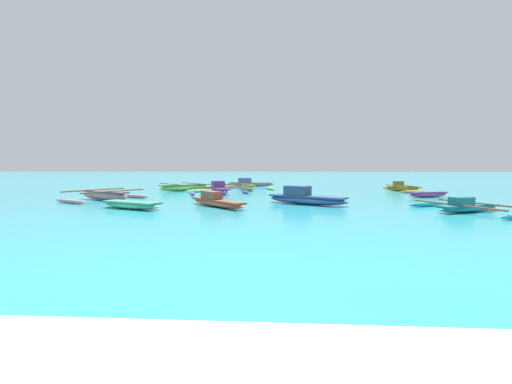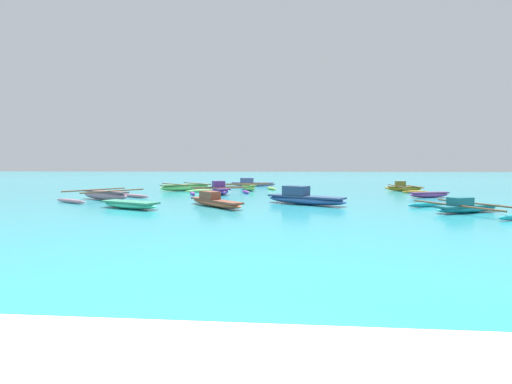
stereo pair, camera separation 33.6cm
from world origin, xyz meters
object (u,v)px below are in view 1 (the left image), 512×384
(moored_boat_3, at_px, (219,190))
(moored_boat_4, at_px, (305,198))
(moored_boat_0, at_px, (247,187))
(moored_boat_2, at_px, (104,195))
(moored_boat_5, at_px, (428,194))
(moored_boat_8, at_px, (467,207))
(moored_boat_6, at_px, (216,201))
(moored_boat_9, at_px, (185,187))
(moored_boat_1, at_px, (402,188))
(moored_boat_10, at_px, (250,183))
(moored_boat_7, at_px, (132,205))

(moored_boat_3, xyz_separation_m, moored_boat_4, (4.99, -5.56, 0.02))
(moored_boat_0, bearing_deg, moored_boat_2, -63.39)
(moored_boat_5, relative_size, moored_boat_8, 0.55)
(moored_boat_8, bearing_deg, moored_boat_3, 119.86)
(moored_boat_4, bearing_deg, moored_boat_2, -153.85)
(moored_boat_6, height_order, moored_boat_9, moored_boat_6)
(moored_boat_0, distance_m, moored_boat_1, 11.21)
(moored_boat_5, height_order, moored_boat_6, moored_boat_6)
(moored_boat_5, bearing_deg, moored_boat_10, 120.52)
(moored_boat_9, bearing_deg, moored_boat_10, 9.68)
(moored_boat_7, bearing_deg, moored_boat_0, 96.09)
(moored_boat_4, height_order, moored_boat_5, moored_boat_4)
(moored_boat_3, xyz_separation_m, moored_boat_9, (-3.04, 2.96, -0.03))
(moored_boat_3, relative_size, moored_boat_5, 1.60)
(moored_boat_0, relative_size, moored_boat_6, 1.33)
(moored_boat_8, bearing_deg, moored_boat_0, 105.16)
(moored_boat_2, relative_size, moored_boat_5, 1.83)
(moored_boat_7, distance_m, moored_boat_10, 17.05)
(moored_boat_3, bearing_deg, moored_boat_5, 59.03)
(moored_boat_2, relative_size, moored_boat_6, 1.40)
(moored_boat_8, relative_size, moored_boat_9, 0.99)
(moored_boat_6, bearing_deg, moored_boat_2, -153.18)
(moored_boat_3, height_order, moored_boat_9, moored_boat_3)
(moored_boat_0, bearing_deg, moored_boat_8, 15.89)
(moored_boat_3, height_order, moored_boat_10, moored_boat_3)
(moored_boat_3, relative_size, moored_boat_10, 0.97)
(moored_boat_9, bearing_deg, moored_boat_8, -82.64)
(moored_boat_5, bearing_deg, moored_boat_8, -117.69)
(moored_boat_6, height_order, moored_boat_8, moored_boat_6)
(moored_boat_7, relative_size, moored_boat_10, 0.74)
(moored_boat_7, xyz_separation_m, moored_boat_9, (-0.71, 10.73, 0.08))
(moored_boat_7, bearing_deg, moored_boat_4, 41.27)
(moored_boat_8, distance_m, moored_boat_10, 19.51)
(moored_boat_4, relative_size, moored_boat_8, 0.85)
(moored_boat_6, height_order, moored_boat_7, moored_boat_6)
(moored_boat_7, bearing_deg, moored_boat_8, 23.53)
(moored_boat_0, xyz_separation_m, moored_boat_1, (11.21, 0.01, 0.00))
(moored_boat_10, bearing_deg, moored_boat_9, -120.15)
(moored_boat_1, bearing_deg, moored_boat_9, -175.96)
(moored_boat_3, bearing_deg, moored_boat_10, 148.10)
(moored_boat_5, bearing_deg, moored_boat_0, 138.29)
(moored_boat_1, bearing_deg, moored_boat_0, -178.51)
(moored_boat_1, distance_m, moored_boat_8, 11.78)
(moored_boat_5, distance_m, moored_boat_6, 12.44)
(moored_boat_4, bearing_deg, moored_boat_6, -130.07)
(moored_boat_1, relative_size, moored_boat_6, 1.41)
(moored_boat_6, bearing_deg, moored_boat_7, -115.68)
(moored_boat_1, bearing_deg, moored_boat_3, -162.40)
(moored_boat_4, bearing_deg, moored_boat_7, -130.34)
(moored_boat_2, relative_size, moored_boat_3, 1.14)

